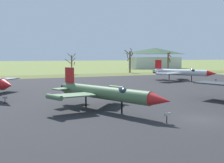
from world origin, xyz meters
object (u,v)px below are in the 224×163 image
at_px(info_placard_front_right, 5,99).
at_px(visitor_building, 155,58).
at_px(jet_fighter_front_left, 105,93).
at_px(info_placard_rear_left, 216,80).
at_px(info_placard_front_left, 167,117).
at_px(jet_fighter_rear_left, 181,72).

relative_size(info_placard_front_right, visitor_building, 0.04).
distance_m(jet_fighter_front_left, visitor_building, 94.23).
bearing_deg(info_placard_rear_left, info_placard_front_left, -139.70).
relative_size(jet_fighter_rear_left, info_placard_rear_left, 12.33).
bearing_deg(info_placard_front_right, jet_fighter_front_left, -38.59).
bearing_deg(info_placard_rear_left, visitor_building, 70.37).
bearing_deg(jet_fighter_rear_left, info_placard_front_right, -156.73).
bearing_deg(info_placard_front_right, info_placard_rear_left, 12.39).
relative_size(jet_fighter_front_left, info_placard_front_right, 13.67).
distance_m(jet_fighter_front_left, info_placard_front_right, 12.57).
bearing_deg(info_placard_front_right, visitor_building, 48.64).
bearing_deg(info_placard_rear_left, jet_fighter_rear_left, 118.25).
relative_size(jet_fighter_rear_left, visitor_building, 0.53).
xyz_separation_m(info_placard_front_right, jet_fighter_rear_left, (36.40, 15.65, 1.38)).
bearing_deg(info_placard_front_left, info_placard_rear_left, 40.30).
height_order(info_placard_front_left, jet_fighter_rear_left, jet_fighter_rear_left).
relative_size(jet_fighter_front_left, visitor_building, 0.54).
bearing_deg(visitor_building, info_placard_front_left, -120.10).
xyz_separation_m(info_placard_rear_left, visitor_building, (22.01, 61.72, 4.03)).
height_order(jet_fighter_front_left, info_placard_rear_left, jet_fighter_front_left).
relative_size(jet_fighter_front_left, jet_fighter_rear_left, 1.01).
distance_m(jet_fighter_front_left, info_placard_front_left, 7.25).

